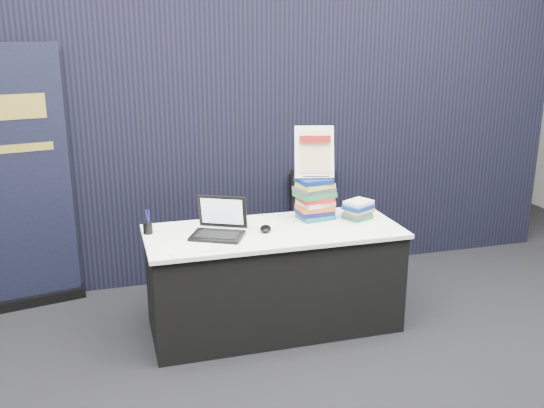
{
  "coord_description": "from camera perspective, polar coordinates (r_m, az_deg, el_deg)",
  "views": [
    {
      "loc": [
        -1.13,
        -3.33,
        2.13
      ],
      "look_at": [
        -0.01,
        0.55,
        0.94
      ],
      "focal_mm": 40.0,
      "sensor_mm": 36.0,
      "label": 1
    }
  ],
  "objects": [
    {
      "name": "pullup_banner",
      "position": [
        4.95,
        -22.93,
        0.65
      ],
      "size": [
        0.86,
        0.27,
        2.02
      ],
      "rotation": [
        0.0,
        0.0,
        0.2
      ],
      "color": "black",
      "rests_on": "floor"
    },
    {
      "name": "floor",
      "position": [
        4.11,
        2.36,
        -14.77
      ],
      "size": [
        8.0,
        8.0,
        0.0
      ],
      "primitive_type": "plane",
      "color": "black",
      "rests_on": "ground"
    },
    {
      "name": "display_table",
      "position": [
        4.41,
        0.16,
        -7.02
      ],
      "size": [
        1.8,
        0.75,
        0.75
      ],
      "color": "black",
      "rests_on": "floor"
    },
    {
      "name": "brochure_right",
      "position": [
        4.09,
        -6.35,
        -3.37
      ],
      "size": [
        0.33,
        0.3,
        0.0
      ],
      "primitive_type": "cube",
      "rotation": [
        0.0,
        0.0,
        0.46
      ],
      "color": "silver",
      "rests_on": "display_table"
    },
    {
      "name": "brochure_left",
      "position": [
        3.98,
        -7.91,
        -4.02
      ],
      "size": [
        0.39,
        0.35,
        0.0
      ],
      "primitive_type": "cube",
      "rotation": [
        0.0,
        0.0,
        0.43
      ],
      "color": "white",
      "rests_on": "display_table"
    },
    {
      "name": "book_stack_short",
      "position": [
        4.53,
        8.15,
        -0.56
      ],
      "size": [
        0.24,
        0.21,
        0.14
      ],
      "rotation": [
        0.0,
        0.0,
        0.42
      ],
      "color": "#1C6C3A",
      "rests_on": "display_table"
    },
    {
      "name": "wall_back",
      "position": [
        7.43,
        -7.48,
        13.35
      ],
      "size": [
        8.0,
        0.02,
        3.5
      ],
      "primitive_type": "cube",
      "color": "#A29F99",
      "rests_on": "floor"
    },
    {
      "name": "pen_cup",
      "position": [
        4.26,
        -11.61,
        -2.21
      ],
      "size": [
        0.08,
        0.08,
        0.08
      ],
      "primitive_type": "cylinder",
      "rotation": [
        0.0,
        0.0,
        -0.18
      ],
      "color": "black",
      "rests_on": "display_table"
    },
    {
      "name": "mouse",
      "position": [
        4.23,
        -0.61,
        -2.33
      ],
      "size": [
        0.12,
        0.15,
        0.04
      ],
      "primitive_type": "ellipsoid",
      "rotation": [
        0.0,
        0.0,
        -0.3
      ],
      "color": "black",
      "rests_on": "display_table"
    },
    {
      "name": "drape_partition",
      "position": [
        5.15,
        -3.12,
        5.98
      ],
      "size": [
        6.0,
        0.08,
        2.4
      ],
      "primitive_type": "cube",
      "color": "black",
      "rests_on": "floor"
    },
    {
      "name": "info_sign",
      "position": [
        4.43,
        4.01,
        4.85
      ],
      "size": [
        0.3,
        0.18,
        0.39
      ],
      "rotation": [
        0.0,
        0.0,
        -0.24
      ],
      "color": "black",
      "rests_on": "book_stack_tall"
    },
    {
      "name": "brochure_mid",
      "position": [
        3.97,
        -4.99,
        -3.97
      ],
      "size": [
        0.26,
        0.19,
        0.0
      ],
      "primitive_type": "cube",
      "rotation": [
        0.0,
        0.0,
        -0.03
      ],
      "color": "white",
      "rests_on": "display_table"
    },
    {
      "name": "book_stack_tall",
      "position": [
        4.48,
        4.05,
        0.51
      ],
      "size": [
        0.28,
        0.23,
        0.31
      ],
      "rotation": [
        0.0,
        0.0,
        0.16
      ],
      "color": "#1B5F68",
      "rests_on": "display_table"
    },
    {
      "name": "laptop",
      "position": [
        4.15,
        -5.33,
        -2.16
      ],
      "size": [
        0.42,
        0.41,
        0.26
      ],
      "rotation": [
        0.0,
        0.0,
        -0.46
      ],
      "color": "black",
      "rests_on": "display_table"
    },
    {
      "name": "stacking_chair",
      "position": [
        5.25,
        4.38,
        -1.45
      ],
      "size": [
        0.45,
        0.45,
        0.94
      ],
      "rotation": [
        0.0,
        0.0,
        0.06
      ],
      "color": "black",
      "rests_on": "floor"
    }
  ]
}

